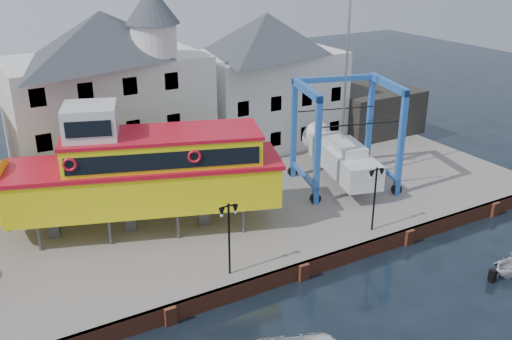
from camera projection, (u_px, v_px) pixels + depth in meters
ground at (303, 279)px, 32.18m from camera, size 140.00×140.00×0.00m
hardstanding at (216, 200)px, 40.82m from camera, size 44.00×22.00×1.00m
quay_wall at (302, 271)px, 32.08m from camera, size 44.00×0.47×1.00m
building_white_main at (110, 93)px, 41.91m from camera, size 14.00×8.30×14.00m
building_white_right at (267, 79)px, 49.11m from camera, size 12.00×8.00×11.20m
shed_dark at (368, 109)px, 53.50m from camera, size 8.00×7.00×4.00m
lamp_post_left at (229, 221)px, 29.72m from camera, size 1.12×0.32×4.20m
lamp_post_right at (376, 183)px, 34.36m from camera, size 1.12×0.32×4.20m
tour_boat at (127, 173)px, 34.11m from camera, size 19.06×10.38×8.12m
travel_lift at (340, 150)px, 41.93m from camera, size 8.01×10.03×14.68m
motorboat_c at (510, 274)px, 32.69m from camera, size 3.02×2.65×1.52m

